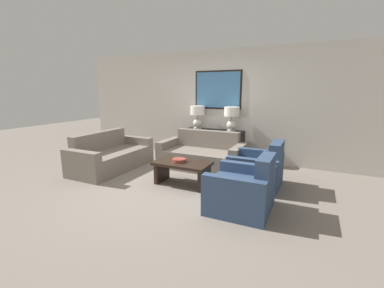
% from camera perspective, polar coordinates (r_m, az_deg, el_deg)
% --- Properties ---
extents(ground_plane, '(20.00, 20.00, 0.00)m').
position_cam_1_polar(ground_plane, '(4.64, -4.44, -9.60)').
color(ground_plane, slate).
extents(back_wall, '(7.79, 0.12, 2.65)m').
position_cam_1_polar(back_wall, '(6.42, 5.86, 8.57)').
color(back_wall, beige).
rests_on(back_wall, ground_plane).
extents(console_table, '(1.44, 0.39, 0.76)m').
position_cam_1_polar(console_table, '(6.30, 4.82, -0.23)').
color(console_table, black).
rests_on(console_table, ground_plane).
extents(table_lamp_left, '(0.35, 0.35, 0.56)m').
position_cam_1_polar(table_lamp_left, '(6.35, 1.25, 6.56)').
color(table_lamp_left, silver).
rests_on(table_lamp_left, console_table).
extents(table_lamp_right, '(0.35, 0.35, 0.56)m').
position_cam_1_polar(table_lamp_right, '(6.04, 8.81, 6.15)').
color(table_lamp_right, silver).
rests_on(table_lamp_right, console_table).
extents(couch_by_back_wall, '(1.84, 0.89, 0.79)m').
position_cam_1_polar(couch_by_back_wall, '(5.70, 2.31, -2.60)').
color(couch_by_back_wall, slate).
rests_on(couch_by_back_wall, ground_plane).
extents(couch_by_side, '(0.89, 1.84, 0.79)m').
position_cam_1_polar(couch_by_side, '(5.90, -17.56, -2.65)').
color(couch_by_side, slate).
rests_on(couch_by_side, ground_plane).
extents(coffee_table, '(1.01, 0.55, 0.42)m').
position_cam_1_polar(coffee_table, '(4.67, -2.17, -5.49)').
color(coffee_table, black).
rests_on(coffee_table, ground_plane).
extents(decorative_bowl, '(0.25, 0.25, 0.06)m').
position_cam_1_polar(decorative_bowl, '(4.66, -2.88, -3.61)').
color(decorative_bowl, '#93382D').
rests_on(decorative_bowl, coffee_table).
extents(armchair_near_back_wall, '(0.85, 0.88, 0.83)m').
position_cam_1_polar(armchair_near_back_wall, '(4.75, 14.40, -5.76)').
color(armchair_near_back_wall, navy).
rests_on(armchair_near_back_wall, ground_plane).
extents(armchair_near_camera, '(0.85, 0.88, 0.83)m').
position_cam_1_polar(armchair_near_camera, '(3.79, 11.20, -10.15)').
color(armchair_near_camera, navy).
rests_on(armchair_near_camera, ground_plane).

